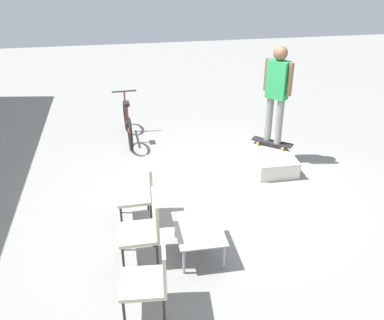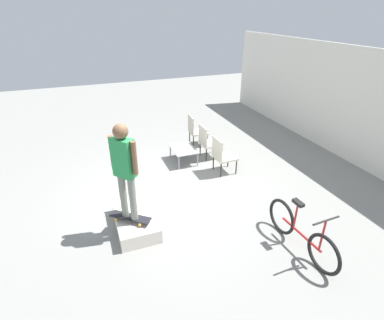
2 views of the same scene
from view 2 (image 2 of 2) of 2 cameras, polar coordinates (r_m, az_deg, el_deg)
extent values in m
plane|color=gray|center=(7.04, -4.45, -6.20)|extent=(24.00, 24.00, 0.00)
cube|color=white|center=(9.14, 28.56, 8.88)|extent=(12.00, 0.06, 3.00)
cube|color=silver|center=(6.05, -10.73, -11.23)|extent=(1.29, 0.74, 0.29)
cylinder|color=#B7B7BC|center=(6.49, -11.95, -6.84)|extent=(0.05, 0.74, 0.05)
cube|color=black|center=(5.77, -11.66, -10.58)|extent=(0.66, 0.75, 0.02)
cylinder|color=gold|center=(5.77, -8.89, -10.76)|extent=(0.06, 0.06, 0.05)
cylinder|color=gold|center=(5.61, -9.94, -12.10)|extent=(0.06, 0.06, 0.05)
cylinder|color=gold|center=(5.98, -13.19, -9.70)|extent=(0.06, 0.06, 0.05)
cylinder|color=gold|center=(5.82, -14.34, -10.95)|extent=(0.06, 0.06, 0.05)
cylinder|color=gray|center=(5.58, -12.95, -6.55)|extent=(0.13, 0.13, 0.88)
cylinder|color=gray|center=(5.45, -11.21, -7.24)|extent=(0.13, 0.13, 0.88)
cube|color=#28934C|center=(5.12, -12.92, 0.42)|extent=(0.42, 0.40, 0.69)
cylinder|color=brown|center=(5.25, -14.94, 1.50)|extent=(0.09, 0.09, 0.59)
cylinder|color=brown|center=(4.95, -10.91, 0.34)|extent=(0.09, 0.09, 0.59)
sphere|color=brown|center=(4.93, -13.49, 5.34)|extent=(0.26, 0.26, 0.26)
cube|color=#9E9EA3|center=(8.22, -1.63, 2.18)|extent=(0.87, 0.63, 0.02)
cylinder|color=#9E9EA3|center=(8.57, -4.15, 1.71)|extent=(0.04, 0.04, 0.39)
cylinder|color=#9E9EA3|center=(7.91, -2.51, -0.54)|extent=(0.04, 0.04, 0.39)
cylinder|color=#9E9EA3|center=(8.72, -0.81, 2.24)|extent=(0.04, 0.04, 0.39)
cylinder|color=#9E9EA3|center=(8.07, 1.07, 0.08)|extent=(0.04, 0.04, 0.39)
cylinder|color=black|center=(9.22, 2.91, 3.70)|extent=(0.03, 0.03, 0.40)
cylinder|color=black|center=(9.61, 2.08, 4.70)|extent=(0.03, 0.03, 0.40)
cylinder|color=black|center=(9.10, 0.28, 3.40)|extent=(0.03, 0.03, 0.40)
cylinder|color=black|center=(9.49, -0.46, 4.43)|extent=(0.03, 0.03, 0.40)
cube|color=beige|center=(9.27, 1.22, 5.34)|extent=(0.56, 0.56, 0.05)
cube|color=beige|center=(9.10, -0.22, 6.84)|extent=(0.52, 0.08, 0.52)
cylinder|color=black|center=(8.49, 5.47, 1.43)|extent=(0.03, 0.03, 0.40)
cylinder|color=black|center=(8.84, 4.21, 2.59)|extent=(0.03, 0.03, 0.40)
cylinder|color=black|center=(8.31, 2.75, 0.96)|extent=(0.03, 0.03, 0.40)
cylinder|color=black|center=(8.68, 1.57, 2.15)|extent=(0.03, 0.03, 0.40)
cube|color=beige|center=(8.48, 3.54, 3.16)|extent=(0.53, 0.53, 0.05)
cube|color=beige|center=(8.28, 2.08, 4.71)|extent=(0.52, 0.05, 0.52)
cylinder|color=black|center=(7.76, 8.43, -1.33)|extent=(0.03, 0.03, 0.40)
cylinder|color=black|center=(8.10, 6.89, 0.04)|extent=(0.03, 0.03, 0.40)
cylinder|color=black|center=(7.57, 5.54, -1.94)|extent=(0.03, 0.03, 0.40)
cylinder|color=black|center=(7.91, 4.09, -0.51)|extent=(0.03, 0.03, 0.40)
cube|color=beige|center=(7.73, 6.32, 0.55)|extent=(0.53, 0.53, 0.05)
cube|color=beige|center=(7.50, 4.80, 2.17)|extent=(0.52, 0.05, 0.52)
torus|color=black|center=(5.42, 23.78, -16.10)|extent=(0.69, 0.09, 0.69)
torus|color=black|center=(5.97, 16.67, -10.27)|extent=(0.69, 0.09, 0.69)
cylinder|color=#AD2323|center=(5.68, 20.01, -13.07)|extent=(0.95, 0.09, 0.04)
cylinder|color=#AD2323|center=(5.63, 19.14, -10.04)|extent=(0.04, 0.04, 0.50)
cube|color=black|center=(5.47, 19.58, -7.69)|extent=(0.22, 0.11, 0.06)
cylinder|color=#AD2323|center=(5.29, 23.58, -13.07)|extent=(0.04, 0.04, 0.60)
cylinder|color=black|center=(5.11, 24.20, -10.48)|extent=(0.06, 0.52, 0.03)
camera|label=1|loc=(12.10, -5.39, 27.04)|focal=40.00mm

